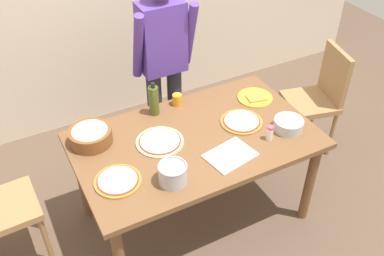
{
  "coord_description": "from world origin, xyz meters",
  "views": [
    {
      "loc": [
        -1.05,
        -1.95,
        2.6
      ],
      "look_at": [
        0.0,
        0.05,
        0.81
      ],
      "focal_mm": 40.53,
      "sensor_mm": 36.0,
      "label": 1
    }
  ],
  "objects_px": {
    "person_cook": "(163,60)",
    "salt_shaker": "(270,133)",
    "dining_table": "(195,148)",
    "mixing_bowl_steel": "(288,125)",
    "cup_orange": "(177,100)",
    "pizza_second_cooked": "(118,181)",
    "cutting_board_white": "(230,155)",
    "steel_pot": "(173,174)",
    "plate_with_slice": "(255,98)",
    "pizza_raw_on_board": "(160,142)",
    "popcorn_bowl": "(90,135)",
    "chair_wooden_right": "(319,95)",
    "olive_oil_bottle": "(154,100)",
    "pizza_cooked_on_tray": "(242,122)"
  },
  "relations": [
    {
      "from": "person_cook",
      "to": "pizza_raw_on_board",
      "type": "xyz_separation_m",
      "value": [
        -0.35,
        -0.69,
        -0.17
      ]
    },
    {
      "from": "person_cook",
      "to": "pizza_cooked_on_tray",
      "type": "distance_m",
      "value": 0.82
    },
    {
      "from": "plate_with_slice",
      "to": "steel_pot",
      "type": "bearing_deg",
      "value": -151.78
    },
    {
      "from": "mixing_bowl_steel",
      "to": "dining_table",
      "type": "bearing_deg",
      "value": 160.78
    },
    {
      "from": "dining_table",
      "to": "chair_wooden_right",
      "type": "xyz_separation_m",
      "value": [
        1.32,
        0.25,
        -0.13
      ]
    },
    {
      "from": "popcorn_bowl",
      "to": "olive_oil_bottle",
      "type": "distance_m",
      "value": 0.51
    },
    {
      "from": "pizza_cooked_on_tray",
      "to": "pizza_second_cooked",
      "type": "height_order",
      "value": "same"
    },
    {
      "from": "mixing_bowl_steel",
      "to": "cup_orange",
      "type": "xyz_separation_m",
      "value": [
        -0.54,
        0.61,
        0.0
      ]
    },
    {
      "from": "mixing_bowl_steel",
      "to": "cup_orange",
      "type": "bearing_deg",
      "value": 131.27
    },
    {
      "from": "pizza_cooked_on_tray",
      "to": "cutting_board_white",
      "type": "bearing_deg",
      "value": -134.43
    },
    {
      "from": "steel_pot",
      "to": "cutting_board_white",
      "type": "height_order",
      "value": "steel_pot"
    },
    {
      "from": "chair_wooden_right",
      "to": "steel_pot",
      "type": "bearing_deg",
      "value": -161.51
    },
    {
      "from": "salt_shaker",
      "to": "chair_wooden_right",
      "type": "bearing_deg",
      "value": 28.6
    },
    {
      "from": "olive_oil_bottle",
      "to": "salt_shaker",
      "type": "relative_size",
      "value": 2.42
    },
    {
      "from": "person_cook",
      "to": "salt_shaker",
      "type": "distance_m",
      "value": 1.05
    },
    {
      "from": "olive_oil_bottle",
      "to": "chair_wooden_right",
      "type": "bearing_deg",
      "value": -5.04
    },
    {
      "from": "person_cook",
      "to": "pizza_raw_on_board",
      "type": "height_order",
      "value": "person_cook"
    },
    {
      "from": "pizza_cooked_on_tray",
      "to": "dining_table",
      "type": "bearing_deg",
      "value": 179.55
    },
    {
      "from": "plate_with_slice",
      "to": "pizza_raw_on_board",
      "type": "bearing_deg",
      "value": -170.99
    },
    {
      "from": "mixing_bowl_steel",
      "to": "pizza_raw_on_board",
      "type": "bearing_deg",
      "value": 161.61
    },
    {
      "from": "pizza_second_cooked",
      "to": "olive_oil_bottle",
      "type": "bearing_deg",
      "value": 48.18
    },
    {
      "from": "chair_wooden_right",
      "to": "mixing_bowl_steel",
      "type": "xyz_separation_m",
      "value": [
        -0.72,
        -0.46,
        0.26
      ]
    },
    {
      "from": "dining_table",
      "to": "popcorn_bowl",
      "type": "xyz_separation_m",
      "value": [
        -0.62,
        0.28,
        0.15
      ]
    },
    {
      "from": "pizza_raw_on_board",
      "to": "pizza_second_cooked",
      "type": "xyz_separation_m",
      "value": [
        -0.37,
        -0.21,
        -0.0
      ]
    },
    {
      "from": "person_cook",
      "to": "cup_orange",
      "type": "bearing_deg",
      "value": -98.87
    },
    {
      "from": "pizza_raw_on_board",
      "to": "pizza_second_cooked",
      "type": "distance_m",
      "value": 0.42
    },
    {
      "from": "dining_table",
      "to": "pizza_cooked_on_tray",
      "type": "distance_m",
      "value": 0.37
    },
    {
      "from": "dining_table",
      "to": "mixing_bowl_steel",
      "type": "bearing_deg",
      "value": -19.22
    },
    {
      "from": "pizza_second_cooked",
      "to": "popcorn_bowl",
      "type": "bearing_deg",
      "value": 93.73
    },
    {
      "from": "pizza_second_cooked",
      "to": "steel_pot",
      "type": "xyz_separation_m",
      "value": [
        0.29,
        -0.15,
        0.06
      ]
    },
    {
      "from": "pizza_raw_on_board",
      "to": "steel_pot",
      "type": "bearing_deg",
      "value": -102.23
    },
    {
      "from": "person_cook",
      "to": "mixing_bowl_steel",
      "type": "height_order",
      "value": "person_cook"
    },
    {
      "from": "cup_orange",
      "to": "pizza_cooked_on_tray",
      "type": "bearing_deg",
      "value": -53.67
    },
    {
      "from": "olive_oil_bottle",
      "to": "steel_pot",
      "type": "xyz_separation_m",
      "value": [
        -0.18,
        -0.67,
        -0.05
      ]
    },
    {
      "from": "plate_with_slice",
      "to": "salt_shaker",
      "type": "xyz_separation_m",
      "value": [
        -0.18,
        -0.44,
        0.04
      ]
    },
    {
      "from": "plate_with_slice",
      "to": "pizza_cooked_on_tray",
      "type": "bearing_deg",
      "value": -140.97
    },
    {
      "from": "steel_pot",
      "to": "pizza_second_cooked",
      "type": "bearing_deg",
      "value": 152.76
    },
    {
      "from": "pizza_raw_on_board",
      "to": "dining_table",
      "type": "bearing_deg",
      "value": -16.2
    },
    {
      "from": "steel_pot",
      "to": "mixing_bowl_steel",
      "type": "bearing_deg",
      "value": 5.28
    },
    {
      "from": "chair_wooden_right",
      "to": "cup_orange",
      "type": "xyz_separation_m",
      "value": [
        -1.26,
        0.15,
        0.26
      ]
    },
    {
      "from": "person_cook",
      "to": "cup_orange",
      "type": "relative_size",
      "value": 19.06
    },
    {
      "from": "pizza_second_cooked",
      "to": "salt_shaker",
      "type": "xyz_separation_m",
      "value": [
        1.02,
        -0.09,
        0.04
      ]
    },
    {
      "from": "chair_wooden_right",
      "to": "mixing_bowl_steel",
      "type": "relative_size",
      "value": 4.75
    },
    {
      "from": "mixing_bowl_steel",
      "to": "chair_wooden_right",
      "type": "bearing_deg",
      "value": 32.6
    },
    {
      "from": "dining_table",
      "to": "cup_orange",
      "type": "distance_m",
      "value": 0.43
    },
    {
      "from": "pizza_second_cooked",
      "to": "cutting_board_white",
      "type": "relative_size",
      "value": 0.94
    },
    {
      "from": "pizza_raw_on_board",
      "to": "popcorn_bowl",
      "type": "relative_size",
      "value": 1.13
    },
    {
      "from": "chair_wooden_right",
      "to": "popcorn_bowl",
      "type": "relative_size",
      "value": 3.39
    },
    {
      "from": "popcorn_bowl",
      "to": "olive_oil_bottle",
      "type": "xyz_separation_m",
      "value": [
        0.5,
        0.1,
        0.05
      ]
    },
    {
      "from": "person_cook",
      "to": "olive_oil_bottle",
      "type": "relative_size",
      "value": 6.33
    }
  ]
}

